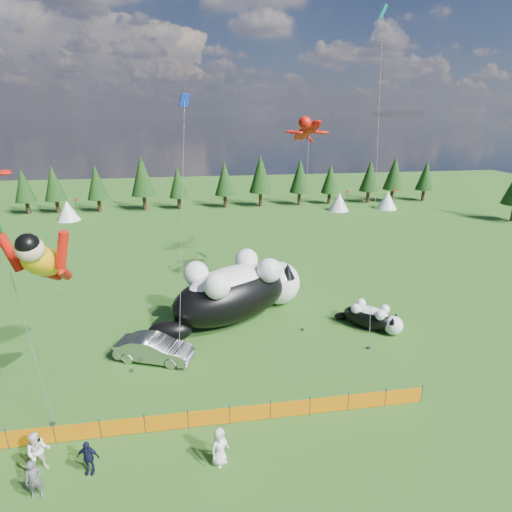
{
  "coord_description": "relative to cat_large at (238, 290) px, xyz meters",
  "views": [
    {
      "loc": [
        -0.13,
        -18.6,
        14.25
      ],
      "look_at": [
        3.37,
        4.0,
        6.11
      ],
      "focal_mm": 28.0,
      "sensor_mm": 36.0,
      "label": 1
    }
  ],
  "objects": [
    {
      "name": "diamond_kite_a",
      "position": [
        -3.14,
        -2.01,
        12.05
      ],
      "size": [
        1.71,
        4.67,
        15.9
      ],
      "color": "#0E32D5",
      "rests_on": "ground"
    },
    {
      "name": "superhero_kite",
      "position": [
        -9.75,
        -8.12,
        5.75
      ],
      "size": [
        4.95,
        4.69,
        10.31
      ],
      "color": "yellow",
      "rests_on": "ground"
    },
    {
      "name": "spectator_e",
      "position": [
        -2.29,
        -13.07,
        -1.27
      ],
      "size": [
        1.05,
        1.0,
        1.81
      ],
      "primitive_type": "imported",
      "rotation": [
        0.0,
        0.0,
        0.67
      ],
      "color": "white",
      "rests_on": "ground"
    },
    {
      "name": "safety_fence",
      "position": [
        -2.66,
        -10.82,
        -1.67
      ],
      "size": [
        22.06,
        0.06,
        1.1
      ],
      "color": "#262626",
      "rests_on": "ground"
    },
    {
      "name": "tree_line",
      "position": [
        -2.66,
        37.18,
        1.82
      ],
      "size": [
        90.0,
        4.0,
        8.0
      ],
      "primitive_type": null,
      "color": "black",
      "rests_on": "ground"
    },
    {
      "name": "gecko_kite",
      "position": [
        6.12,
        5.12,
        10.85
      ],
      "size": [
        4.22,
        11.29,
        15.3
      ],
      "color": "red",
      "rests_on": "ground"
    },
    {
      "name": "diamond_kite_b",
      "position": [
        9.47,
        0.53,
        17.15
      ],
      "size": [
        2.24,
        7.06,
        21.56
      ],
      "color": "#0C9591",
      "rests_on": "ground"
    },
    {
      "name": "cat_large",
      "position": [
        0.0,
        0.0,
        0.0
      ],
      "size": [
        11.63,
        8.52,
        4.58
      ],
      "rotation": [
        0.0,
        0.0,
        0.51
      ],
      "color": "black",
      "rests_on": "ground"
    },
    {
      "name": "cat_small",
      "position": [
        9.06,
        -3.07,
        -1.33
      ],
      "size": [
        4.0,
        3.81,
        1.78
      ],
      "rotation": [
        0.0,
        0.0,
        -0.74
      ],
      "color": "black",
      "rests_on": "ground"
    },
    {
      "name": "ground",
      "position": [
        -2.66,
        -7.82,
        -2.18
      ],
      "size": [
        160.0,
        160.0,
        0.0
      ],
      "primitive_type": "plane",
      "color": "#10370A",
      "rests_on": "ground"
    },
    {
      "name": "spectator_b",
      "position": [
        -9.79,
        -12.27,
        -1.21
      ],
      "size": [
        1.04,
        0.76,
        1.94
      ],
      "primitive_type": "imported",
      "rotation": [
        0.0,
        0.0,
        0.24
      ],
      "color": "white",
      "rests_on": "ground"
    },
    {
      "name": "spectator_c",
      "position": [
        -7.74,
        -12.71,
        -1.37
      ],
      "size": [
        1.01,
        0.64,
        1.61
      ],
      "primitive_type": "imported",
      "rotation": [
        0.0,
        0.0,
        -0.18
      ],
      "color": "#121433",
      "rests_on": "ground"
    },
    {
      "name": "festival_tents",
      "position": [
        8.34,
        32.18,
        -0.78
      ],
      "size": [
        50.0,
        3.2,
        2.8
      ],
      "primitive_type": null,
      "color": "white",
      "rests_on": "ground"
    },
    {
      "name": "spectator_a",
      "position": [
        -9.54,
        -13.57,
        -1.32
      ],
      "size": [
        0.7,
        0.54,
        1.72
      ],
      "primitive_type": "imported",
      "rotation": [
        0.0,
        0.0,
        0.23
      ],
      "color": "#515156",
      "rests_on": "ground"
    },
    {
      "name": "car",
      "position": [
        -5.71,
        -4.72,
        -1.4
      ],
      "size": [
        4.98,
        3.15,
        1.55
      ],
      "primitive_type": "imported",
      "rotation": [
        0.0,
        0.0,
        1.22
      ],
      "color": "#A6A7AB",
      "rests_on": "ground"
    }
  ]
}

